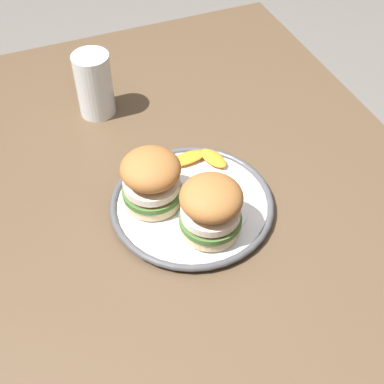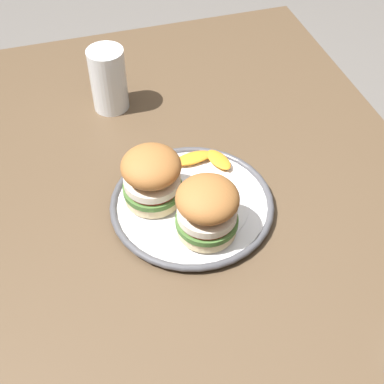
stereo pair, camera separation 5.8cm
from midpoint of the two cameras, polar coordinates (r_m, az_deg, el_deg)
name	(u,v)px [view 1 (the left image)]	position (r m, az deg, el deg)	size (l,w,h in m)	color
dining_table	(172,245)	(1.01, -3.79, -5.75)	(1.18, 0.95, 0.78)	brown
dinner_plate	(192,204)	(0.91, -1.81, -1.38)	(0.28, 0.28, 0.02)	white
sandwich_half_left	(211,208)	(0.83, 0.03, -1.74)	(0.14, 0.14, 0.10)	beige
sandwich_half_right	(151,179)	(0.87, -6.25, 1.30)	(0.14, 0.14, 0.10)	beige
orange_peel_curled	(211,183)	(0.92, 0.30, 0.87)	(0.07, 0.07, 0.01)	orange
orange_peel_strip_long	(188,158)	(0.97, -2.17, 3.59)	(0.04, 0.07, 0.01)	orange
orange_peel_strip_short	(213,158)	(0.97, 0.60, 3.59)	(0.07, 0.05, 0.01)	orange
drinking_glass	(95,89)	(1.10, -11.84, 10.72)	(0.07, 0.07, 0.13)	white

